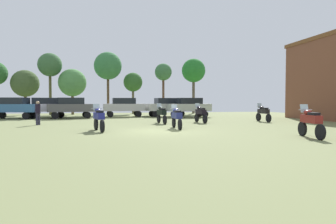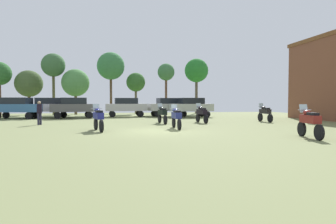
{
  "view_description": "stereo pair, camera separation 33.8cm",
  "coord_description": "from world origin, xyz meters",
  "px_view_note": "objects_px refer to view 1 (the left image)",
  "views": [
    {
      "loc": [
        -2.66,
        -15.63,
        1.67
      ],
      "look_at": [
        1.04,
        2.33,
        0.98
      ],
      "focal_mm": 30.73,
      "sensor_mm": 36.0,
      "label": 1
    },
    {
      "loc": [
        -2.33,
        -15.7,
        1.67
      ],
      "look_at": [
        1.04,
        2.33,
        0.98
      ],
      "focal_mm": 30.73,
      "sensor_mm": 36.0,
      "label": 2
    }
  ],
  "objects_px": {
    "motorcycle_3": "(162,114)",
    "motorcycle_4": "(263,113)",
    "car_3": "(45,106)",
    "motorcycle_7": "(99,118)",
    "car_4": "(189,106)",
    "car_2": "(124,106)",
    "tree_8": "(108,66)",
    "car_5": "(14,106)",
    "tree_2": "(133,83)",
    "tree_3": "(50,65)",
    "tree_4": "(194,71)",
    "tree_6": "(72,83)",
    "car_1": "(167,106)",
    "person_1": "(38,111)",
    "car_6": "(71,106)",
    "tree_5": "(163,73)",
    "tree_7": "(25,84)",
    "motorcycle_5": "(201,113)",
    "motorcycle_2": "(311,121)",
    "motorcycle_1": "(177,117)"
  },
  "relations": [
    {
      "from": "tree_3",
      "to": "tree_8",
      "type": "distance_m",
      "value": 6.89
    },
    {
      "from": "motorcycle_7",
      "to": "car_3",
      "type": "distance_m",
      "value": 15.35
    },
    {
      "from": "tree_5",
      "to": "tree_6",
      "type": "xyz_separation_m",
      "value": [
        -11.47,
        -0.34,
        -1.48
      ]
    },
    {
      "from": "car_3",
      "to": "tree_5",
      "type": "relative_size",
      "value": 0.68
    },
    {
      "from": "motorcycle_3",
      "to": "car_1",
      "type": "distance_m",
      "value": 9.77
    },
    {
      "from": "car_1",
      "to": "tree_3",
      "type": "bearing_deg",
      "value": 56.52
    },
    {
      "from": "motorcycle_4",
      "to": "tree_7",
      "type": "xyz_separation_m",
      "value": [
        -22.1,
        16.14,
        3.04
      ]
    },
    {
      "from": "motorcycle_3",
      "to": "car_4",
      "type": "relative_size",
      "value": 0.49
    },
    {
      "from": "tree_8",
      "to": "car_3",
      "type": "bearing_deg",
      "value": -130.34
    },
    {
      "from": "car_2",
      "to": "motorcycle_7",
      "type": "bearing_deg",
      "value": 169.08
    },
    {
      "from": "motorcycle_7",
      "to": "car_5",
      "type": "bearing_deg",
      "value": 107.4
    },
    {
      "from": "car_3",
      "to": "person_1",
      "type": "distance_m",
      "value": 9.32
    },
    {
      "from": "motorcycle_4",
      "to": "car_2",
      "type": "distance_m",
      "value": 14.4
    },
    {
      "from": "motorcycle_4",
      "to": "tree_4",
      "type": "bearing_deg",
      "value": 92.6
    },
    {
      "from": "motorcycle_4",
      "to": "car_3",
      "type": "height_order",
      "value": "car_3"
    },
    {
      "from": "motorcycle_1",
      "to": "car_1",
      "type": "distance_m",
      "value": 13.81
    },
    {
      "from": "tree_2",
      "to": "tree_8",
      "type": "relative_size",
      "value": 0.68
    },
    {
      "from": "car_6",
      "to": "tree_2",
      "type": "relative_size",
      "value": 0.84
    },
    {
      "from": "motorcycle_3",
      "to": "tree_5",
      "type": "relative_size",
      "value": 0.33
    },
    {
      "from": "car_2",
      "to": "car_6",
      "type": "relative_size",
      "value": 0.96
    },
    {
      "from": "car_6",
      "to": "tree_5",
      "type": "height_order",
      "value": "tree_5"
    },
    {
      "from": "motorcycle_3",
      "to": "tree_7",
      "type": "xyz_separation_m",
      "value": [
        -13.68,
        16.37,
        3.04
      ]
    },
    {
      "from": "motorcycle_7",
      "to": "motorcycle_3",
      "type": "bearing_deg",
      "value": 32.17
    },
    {
      "from": "motorcycle_3",
      "to": "car_5",
      "type": "distance_m",
      "value": 15.09
    },
    {
      "from": "car_4",
      "to": "person_1",
      "type": "xyz_separation_m",
      "value": [
        -12.99,
        -7.34,
        -0.2
      ]
    },
    {
      "from": "tree_3",
      "to": "car_1",
      "type": "bearing_deg",
      "value": -25.99
    },
    {
      "from": "motorcycle_3",
      "to": "car_6",
      "type": "bearing_deg",
      "value": 125.47
    },
    {
      "from": "motorcycle_2",
      "to": "motorcycle_5",
      "type": "distance_m",
      "value": 9.96
    },
    {
      "from": "tree_2",
      "to": "tree_3",
      "type": "distance_m",
      "value": 10.3
    },
    {
      "from": "car_2",
      "to": "car_5",
      "type": "height_order",
      "value": "same"
    },
    {
      "from": "motorcycle_5",
      "to": "tree_5",
      "type": "height_order",
      "value": "tree_5"
    },
    {
      "from": "tree_4",
      "to": "car_6",
      "type": "bearing_deg",
      "value": -149.6
    },
    {
      "from": "car_4",
      "to": "car_5",
      "type": "relative_size",
      "value": 0.97
    },
    {
      "from": "tree_2",
      "to": "tree_4",
      "type": "relative_size",
      "value": 0.73
    },
    {
      "from": "car_4",
      "to": "motorcycle_4",
      "type": "bearing_deg",
      "value": -156.04
    },
    {
      "from": "tree_3",
      "to": "tree_5",
      "type": "distance_m",
      "value": 14.02
    },
    {
      "from": "motorcycle_5",
      "to": "person_1",
      "type": "xyz_separation_m",
      "value": [
        -11.76,
        0.18,
        0.23
      ]
    },
    {
      "from": "car_3",
      "to": "tree_5",
      "type": "xyz_separation_m",
      "value": [
        13.32,
        6.93,
        4.23
      ]
    },
    {
      "from": "motorcycle_7",
      "to": "tree_8",
      "type": "height_order",
      "value": "tree_8"
    },
    {
      "from": "motorcycle_1",
      "to": "tree_2",
      "type": "bearing_deg",
      "value": 92.6
    },
    {
      "from": "motorcycle_4",
      "to": "tree_3",
      "type": "relative_size",
      "value": 0.29
    },
    {
      "from": "tree_3",
      "to": "tree_4",
      "type": "height_order",
      "value": "tree_4"
    },
    {
      "from": "motorcycle_7",
      "to": "car_4",
      "type": "distance_m",
      "value": 15.14
    },
    {
      "from": "motorcycle_4",
      "to": "motorcycle_5",
      "type": "distance_m",
      "value": 5.33
    },
    {
      "from": "motorcycle_3",
      "to": "person_1",
      "type": "distance_m",
      "value": 8.68
    },
    {
      "from": "car_5",
      "to": "car_6",
      "type": "height_order",
      "value": "same"
    },
    {
      "from": "car_2",
      "to": "car_4",
      "type": "relative_size",
      "value": 0.99
    },
    {
      "from": "tree_4",
      "to": "tree_6",
      "type": "distance_m",
      "value": 15.91
    },
    {
      "from": "motorcycle_3",
      "to": "motorcycle_4",
      "type": "bearing_deg",
      "value": -5.35
    },
    {
      "from": "motorcycle_5",
      "to": "car_6",
      "type": "height_order",
      "value": "car_6"
    }
  ]
}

